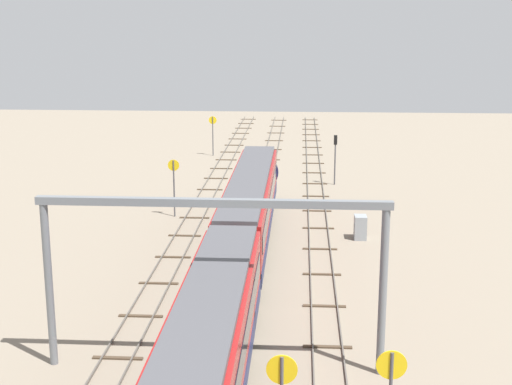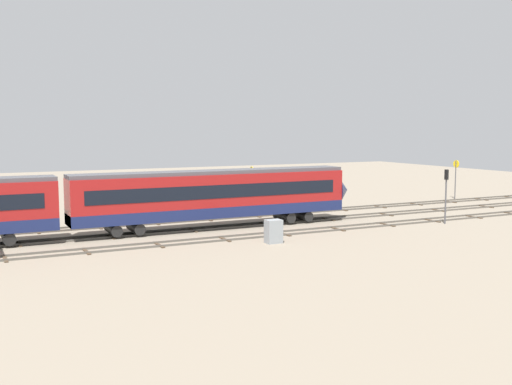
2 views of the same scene
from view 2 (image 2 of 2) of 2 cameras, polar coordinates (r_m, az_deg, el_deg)
The scene contains 8 objects.
ground_plane at distance 51.85m, azimuth -2.62°, elevation -3.31°, with size 150.63×150.63×0.00m, color gray.
track_near_foreground at distance 47.42m, azimuth -0.18°, elevation -4.12°, with size 134.63×2.40×0.16m.
track_with_train at distance 51.84m, azimuth -2.62°, elevation -3.23°, with size 134.63×2.40×0.16m.
track_middle at distance 56.36m, azimuth -4.66°, elevation -2.49°, with size 134.63×2.40×0.16m.
speed_sign_near_foreground at distance 75.85m, azimuth 18.36°, elevation 1.71°, with size 0.14×0.91×4.65m.
speed_sign_mid_trackside at distance 59.71m, azimuth -0.44°, elevation 0.93°, with size 0.14×0.92×4.70m.
signal_light_trackside_departure at distance 55.89m, azimuth 17.53°, elevation 0.36°, with size 0.31×0.32×4.84m.
relay_cabinet at distance 44.73m, azimuth 1.67°, elevation -3.70°, with size 1.19×0.88×1.75m.
Camera 2 is at (-20.71, -46.76, 8.54)m, focal length 42.32 mm.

